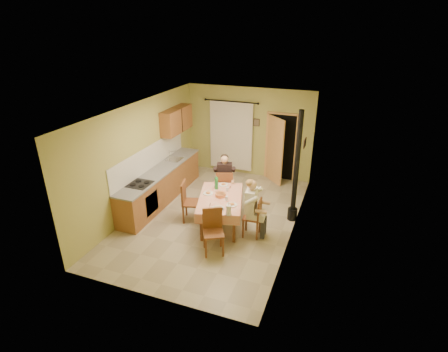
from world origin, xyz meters
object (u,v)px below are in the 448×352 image
at_px(chair_right, 252,224).
at_px(man_far, 224,174).
at_px(man_right, 252,202).
at_px(chair_far, 224,194).
at_px(chair_left, 192,209).
at_px(stove_flue, 295,182).
at_px(dining_table, 220,211).
at_px(chair_near, 213,240).

distance_m(chair_right, man_far, 1.76).
bearing_deg(chair_right, man_right, 90.00).
bearing_deg(man_far, chair_right, -66.45).
height_order(chair_far, chair_left, chair_left).
xyz_separation_m(man_right, stove_flue, (0.77, 1.04, 0.15)).
xyz_separation_m(dining_table, man_right, (0.84, -0.17, 0.50)).
height_order(chair_near, stove_flue, stove_flue).
bearing_deg(man_right, chair_left, 80.12).
bearing_deg(chair_left, chair_right, 68.55).
bearing_deg(man_far, chair_far, -90.00).
distance_m(dining_table, chair_right, 0.87).
bearing_deg(stove_flue, dining_table, -151.28).
bearing_deg(dining_table, chair_right, -26.74).
relative_size(chair_far, stove_flue, 0.36).
relative_size(dining_table, stove_flue, 0.67).
bearing_deg(man_right, man_far, 38.27).
height_order(dining_table, chair_far, chair_far).
bearing_deg(man_right, chair_far, 38.48).
height_order(chair_far, chair_right, chair_far).
bearing_deg(chair_near, man_right, -151.46).
relative_size(dining_table, chair_near, 1.91).
distance_m(chair_near, stove_flue, 2.48).
height_order(man_far, man_right, same).
xyz_separation_m(chair_right, chair_left, (-1.61, 0.15, 0.00)).
distance_m(dining_table, chair_far, 1.08).
height_order(chair_near, man_far, man_far).
xyz_separation_m(chair_left, man_far, (0.47, 1.06, 0.59)).
distance_m(dining_table, chair_left, 0.76).
bearing_deg(chair_left, chair_near, 27.51).
distance_m(chair_right, chair_left, 1.61).
height_order(chair_right, man_far, man_far).
distance_m(chair_left, stove_flue, 2.63).
bearing_deg(chair_far, stove_flue, -24.25).
bearing_deg(chair_near, chair_left, -74.79).
bearing_deg(man_far, man_right, -66.79).
bearing_deg(chair_right, chair_far, 38.83).
bearing_deg(chair_far, dining_table, -94.41).
bearing_deg(stove_flue, chair_right, -125.82).
distance_m(dining_table, chair_near, 1.10).
xyz_separation_m(chair_near, chair_right, (0.60, 0.90, -0.00)).
bearing_deg(chair_right, chair_near, 141.95).
relative_size(chair_far, chair_left, 0.98).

